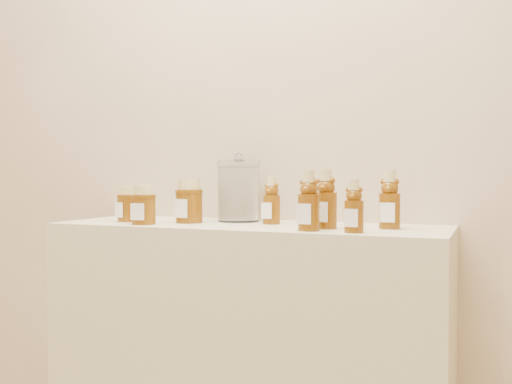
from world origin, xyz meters
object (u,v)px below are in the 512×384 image
at_px(bear_bottle_back_left, 272,197).
at_px(honey_jar_left, 128,204).
at_px(display_table, 247,370).
at_px(glass_canister, 239,188).
at_px(bear_bottle_front_left, 309,197).

relative_size(bear_bottle_back_left, honey_jar_left, 1.44).
height_order(display_table, glass_canister, glass_canister).
relative_size(honey_jar_left, glass_canister, 0.53).
bearing_deg(glass_canister, bear_bottle_back_left, -20.24).
relative_size(display_table, bear_bottle_back_left, 7.22).
height_order(bear_bottle_front_left, glass_canister, glass_canister).
height_order(bear_bottle_back_left, glass_canister, glass_canister).
xyz_separation_m(display_table, glass_canister, (-0.07, 0.09, 0.56)).
bearing_deg(bear_bottle_back_left, display_table, -135.16).
bearing_deg(honey_jar_left, display_table, 28.00).
distance_m(bear_bottle_front_left, glass_canister, 0.38).
bearing_deg(glass_canister, bear_bottle_front_left, -35.54).
distance_m(display_table, bear_bottle_front_left, 0.60).
distance_m(bear_bottle_back_left, bear_bottle_front_left, 0.24).
height_order(bear_bottle_front_left, honey_jar_left, bear_bottle_front_left).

